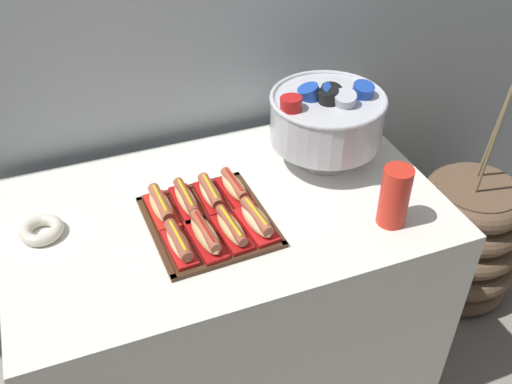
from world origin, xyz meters
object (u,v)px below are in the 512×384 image
at_px(floor_vase, 463,239).
at_px(punch_bowl, 327,117).
at_px(serving_tray, 209,222).
at_px(hot_dog_3, 256,221).
at_px(hot_dog_1, 205,235).
at_px(cup_stack, 395,196).
at_px(hot_dog_7, 234,188).
at_px(buffet_table, 229,292).
at_px(hot_dog_2, 231,229).
at_px(donut, 41,230).
at_px(hot_dog_4, 161,207).
at_px(hot_dog_0, 179,243).
at_px(hot_dog_5, 186,201).
at_px(hot_dog_6, 211,194).

bearing_deg(floor_vase, punch_bowl, 175.18).
height_order(serving_tray, hot_dog_3, hot_dog_3).
bearing_deg(hot_dog_1, cup_stack, -10.31).
relative_size(hot_dog_1, hot_dog_7, 1.13).
xyz_separation_m(buffet_table, hot_dog_2, (-0.03, -0.13, 0.40)).
xyz_separation_m(serving_tray, hot_dog_3, (0.12, -0.08, 0.03)).
xyz_separation_m(hot_dog_2, donut, (-0.49, 0.20, -0.02)).
distance_m(buffet_table, hot_dog_1, 0.44).
xyz_separation_m(floor_vase, punch_bowl, (-0.64, 0.05, 0.68)).
xyz_separation_m(hot_dog_1, donut, (-0.41, 0.21, -0.02)).
bearing_deg(buffet_table, hot_dog_1, -126.81).
relative_size(hot_dog_1, hot_dog_3, 1.07).
bearing_deg(hot_dog_4, hot_dog_7, 2.38).
height_order(hot_dog_0, punch_bowl, punch_bowl).
bearing_deg(hot_dog_2, cup_stack, -12.38).
bearing_deg(hot_dog_4, cup_stack, -23.05).
bearing_deg(hot_dog_4, hot_dog_1, -63.17).
relative_size(buffet_table, hot_dog_2, 7.23).
distance_m(hot_dog_1, hot_dog_3, 0.15).
height_order(floor_vase, hot_dog_5, floor_vase).
relative_size(hot_dog_0, hot_dog_6, 0.98).
bearing_deg(hot_dog_1, hot_dog_3, 2.38).
xyz_separation_m(hot_dog_0, punch_bowl, (0.55, 0.25, 0.13)).
bearing_deg(serving_tray, cup_stack, -20.16).
bearing_deg(floor_vase, hot_dog_0, -170.58).
relative_size(serving_tray, hot_dog_3, 2.14).
relative_size(hot_dog_1, hot_dog_6, 1.10).
height_order(hot_dog_5, punch_bowl, punch_bowl).
bearing_deg(hot_dog_3, buffet_table, 110.62).
height_order(floor_vase, hot_dog_6, floor_vase).
distance_m(hot_dog_7, punch_bowl, 0.37).
xyz_separation_m(buffet_table, hot_dog_1, (-0.10, -0.14, 0.41)).
bearing_deg(hot_dog_1, floor_vase, 9.88).
relative_size(hot_dog_0, hot_dog_3, 0.95).
height_order(buffet_table, donut, donut).
distance_m(serving_tray, hot_dog_3, 0.14).
xyz_separation_m(serving_tray, hot_dog_4, (-0.12, 0.08, 0.03)).
xyz_separation_m(buffet_table, hot_dog_0, (-0.18, -0.14, 0.40)).
height_order(hot_dog_6, punch_bowl, punch_bowl).
height_order(serving_tray, hot_dog_6, hot_dog_6).
distance_m(hot_dog_6, hot_dog_7, 0.08).
bearing_deg(punch_bowl, hot_dog_0, -155.45).
xyz_separation_m(hot_dog_7, cup_stack, (0.38, -0.27, 0.06)).
distance_m(serving_tray, donut, 0.46).
relative_size(serving_tray, hot_dog_1, 2.00).
height_order(hot_dog_7, cup_stack, cup_stack).
bearing_deg(punch_bowl, hot_dog_3, -143.47).
height_order(serving_tray, hot_dog_1, hot_dog_1).
height_order(hot_dog_4, cup_stack, cup_stack).
distance_m(serving_tray, hot_dog_2, 0.09).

